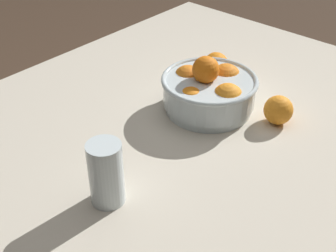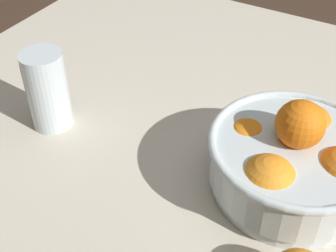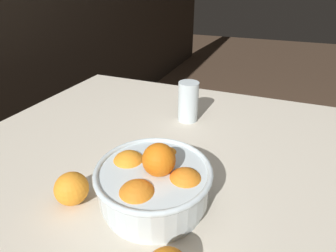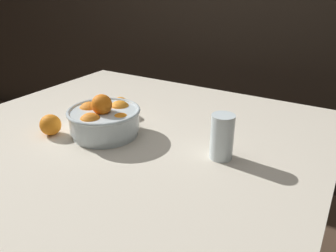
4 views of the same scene
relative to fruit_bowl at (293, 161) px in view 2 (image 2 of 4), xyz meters
The scene contains 3 objects.
dining_table 0.14m from the fruit_bowl, 40.66° to the left, with size 1.30×1.20×0.70m.
fruit_bowl is the anchor object (origin of this frame).
juice_glass 0.40m from the fruit_bowl, ahead, with size 0.07×0.07×0.14m.
Camera 2 is at (-0.15, 0.44, 1.22)m, focal length 50.00 mm.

